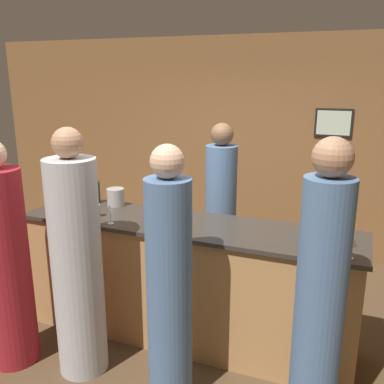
# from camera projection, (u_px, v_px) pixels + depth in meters

# --- Properties ---
(ground_plane) EXTENTS (14.00, 14.00, 0.00)m
(ground_plane) POSITION_uv_depth(u_px,v_px,m) (187.00, 336.00, 3.92)
(ground_plane) COLOR #4C3823
(back_wall) EXTENTS (8.00, 0.08, 2.80)m
(back_wall) POSITION_uv_depth(u_px,v_px,m) (254.00, 146.00, 5.63)
(back_wall) COLOR brown
(back_wall) RESTS_ON ground_plane
(bar_counter) EXTENTS (2.93, 0.69, 1.10)m
(bar_counter) POSITION_uv_depth(u_px,v_px,m) (186.00, 281.00, 3.77)
(bar_counter) COLOR #B27F4C
(bar_counter) RESTS_ON ground_plane
(bartender) EXTENTS (0.32, 0.32, 1.86)m
(bartender) POSITION_uv_depth(u_px,v_px,m) (220.00, 218.00, 4.43)
(bartender) COLOR #4C6B93
(bartender) RESTS_ON ground_plane
(guest_0) EXTENTS (0.39, 0.39, 1.96)m
(guest_0) POSITION_uv_depth(u_px,v_px,m) (77.00, 265.00, 3.27)
(guest_0) COLOR #B2B2B7
(guest_0) RESTS_ON ground_plane
(guest_1) EXTENTS (0.30, 0.30, 1.99)m
(guest_1) POSITION_uv_depth(u_px,v_px,m) (319.00, 308.00, 2.58)
(guest_1) COLOR #4C6B93
(guest_1) RESTS_ON ground_plane
(guest_2) EXTENTS (0.32, 0.32, 1.89)m
(guest_2) POSITION_uv_depth(u_px,v_px,m) (169.00, 287.00, 2.96)
(guest_2) COLOR #4C6B93
(guest_2) RESTS_ON ground_plane
(guest_3) EXTENTS (0.39, 0.39, 1.85)m
(guest_3) POSITION_uv_depth(u_px,v_px,m) (5.00, 265.00, 3.39)
(guest_3) COLOR maroon
(guest_3) RESTS_ON ground_plane
(wine_bottle_0) EXTENTS (0.07, 0.07, 0.29)m
(wine_bottle_0) POSITION_uv_depth(u_px,v_px,m) (160.00, 216.00, 3.44)
(wine_bottle_0) COLOR black
(wine_bottle_0) RESTS_ON bar_counter
(wine_bottle_1) EXTENTS (0.07, 0.07, 0.29)m
(wine_bottle_1) POSITION_uv_depth(u_px,v_px,m) (96.00, 192.00, 4.17)
(wine_bottle_1) COLOR #19381E
(wine_bottle_1) RESTS_ON bar_counter
(ice_bucket) EXTENTS (0.17, 0.17, 0.17)m
(ice_bucket) POSITION_uv_depth(u_px,v_px,m) (116.00, 197.00, 4.09)
(ice_bucket) COLOR #9E9993
(ice_bucket) RESTS_ON bar_counter
(wine_glass_0) EXTENTS (0.08, 0.08, 0.16)m
(wine_glass_0) POSITION_uv_depth(u_px,v_px,m) (352.00, 241.00, 2.89)
(wine_glass_0) COLOR silver
(wine_glass_0) RESTS_ON bar_counter
(wine_glass_1) EXTENTS (0.06, 0.06, 0.16)m
(wine_glass_1) POSITION_uv_depth(u_px,v_px,m) (110.00, 210.00, 3.58)
(wine_glass_1) COLOR silver
(wine_glass_1) RESTS_ON bar_counter
(wine_glass_2) EXTENTS (0.07, 0.07, 0.17)m
(wine_glass_2) POSITION_uv_depth(u_px,v_px,m) (348.00, 228.00, 3.13)
(wine_glass_2) COLOR silver
(wine_glass_2) RESTS_ON bar_counter
(wine_glass_3) EXTENTS (0.07, 0.07, 0.17)m
(wine_glass_3) POSITION_uv_depth(u_px,v_px,m) (96.00, 203.00, 3.75)
(wine_glass_3) COLOR silver
(wine_glass_3) RESTS_ON bar_counter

